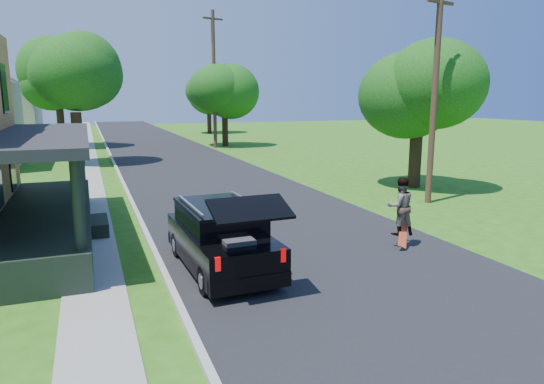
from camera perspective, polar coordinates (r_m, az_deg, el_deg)
name	(u,v)px	position (r m, az deg, el deg)	size (l,w,h in m)	color
ground	(349,276)	(11.66, 9.07, -9.73)	(140.00, 140.00, 0.00)	#295A12
street	(185,166)	(30.20, -10.15, 3.05)	(8.00, 120.00, 0.02)	black
curb	(116,169)	(29.73, -17.84, 2.56)	(0.15, 120.00, 0.12)	#A4A59F
sidewalk	(88,171)	(29.69, -20.82, 2.36)	(1.30, 120.00, 0.03)	gray
black_suv	(221,237)	(11.74, -6.00, -5.31)	(1.90, 4.61, 2.13)	black
skateboarder	(400,206)	(13.81, 14.85, -1.62)	(0.87, 0.73, 1.62)	black
skateboard	(403,234)	(13.86, 15.16, -4.75)	(0.60, 0.57, 0.76)	#B9320F
tree_left_mid	(72,75)	(31.71, -22.48, 12.60)	(6.29, 5.90, 8.31)	black
tree_left_far	(56,74)	(44.31, -24.04, 12.60)	(5.77, 5.62, 9.11)	black
tree_right_near	(418,78)	(23.28, 16.85, 12.76)	(4.85, 4.75, 7.41)	black
tree_right_mid	(224,84)	(42.16, -5.70, 12.49)	(5.07, 4.96, 7.90)	black
tree_right_far	(208,90)	(57.46, -7.51, 11.80)	(6.36, 6.49, 7.74)	black
utility_pole_near	(434,95)	(19.86, 18.57, 10.73)	(1.46, 0.46, 8.13)	#432B1F
utility_pole_far	(214,78)	(40.86, -6.83, 13.13)	(1.75, 0.65, 10.98)	#432B1F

